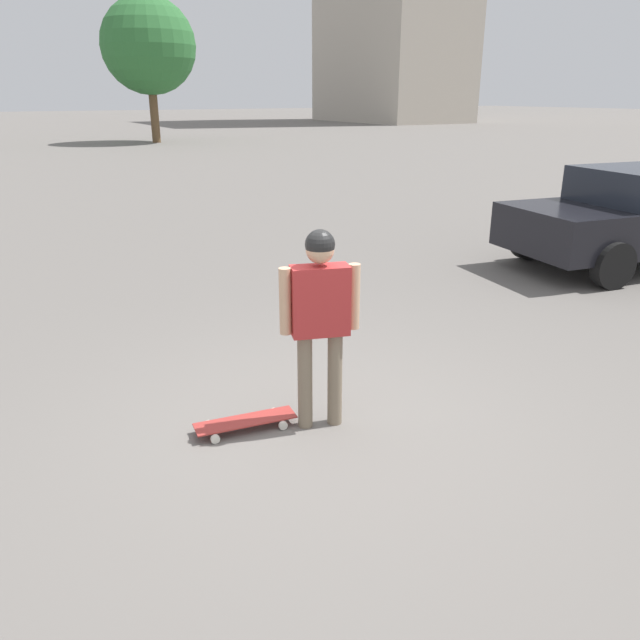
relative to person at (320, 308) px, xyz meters
name	(u,v)px	position (x,y,z in m)	size (l,w,h in m)	color
ground_plane	(320,424)	(0.00, 0.00, -1.06)	(220.00, 220.00, 0.00)	slate
person	(320,308)	(0.00, 0.00, 0.00)	(0.33, 0.63, 1.70)	#7A6B56
skateboard	(246,422)	(-0.24, -0.59, -0.99)	(0.37, 0.88, 0.09)	#A5332D
car_parked_near	(638,216)	(-2.04, 7.13, -0.25)	(2.55, 4.52, 1.57)	black
tree_distant	(149,46)	(-33.22, 8.16, 4.11)	(5.20, 5.20, 7.78)	brown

